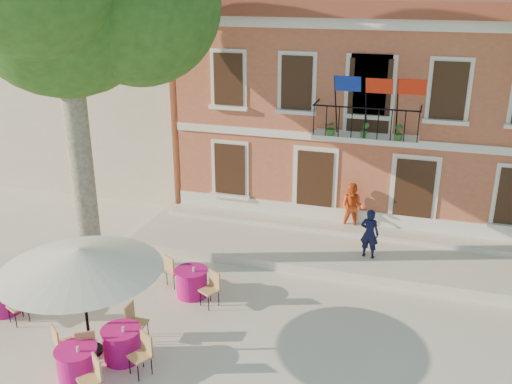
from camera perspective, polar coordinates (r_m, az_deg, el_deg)
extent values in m
plane|color=beige|center=(14.73, -0.69, -12.76)|extent=(90.00, 90.00, 0.00)
cube|color=#BB6843|center=(22.27, 12.24, 8.18)|extent=(13.00, 8.00, 7.00)
cube|color=brown|center=(21.81, 13.01, 17.84)|extent=(13.50, 8.50, 0.50)
cube|color=silver|center=(17.90, 11.80, 16.17)|extent=(13.30, 0.35, 0.35)
cube|color=silver|center=(17.95, 10.86, 5.36)|extent=(3.20, 0.90, 0.15)
cube|color=black|center=(17.34, 10.92, 8.23)|extent=(3.20, 0.04, 0.04)
cube|color=#0D2794|center=(16.97, 7.89, 10.73)|extent=(0.76, 0.27, 0.47)
cube|color=red|center=(16.85, 10.95, 10.48)|extent=(0.76, 0.29, 0.47)
cube|color=red|center=(16.78, 14.05, 10.21)|extent=(0.76, 0.27, 0.47)
imported|color=#26591E|center=(17.72, 7.59, 6.40)|extent=(0.43, 0.37, 0.48)
imported|color=#26591E|center=(17.59, 10.81, 6.11)|extent=(0.26, 0.21, 0.48)
imported|color=#26591E|center=(17.51, 14.07, 5.80)|extent=(0.27, 0.27, 0.48)
cube|color=beige|center=(26.80, -13.16, 9.06)|extent=(9.00, 9.00, 6.00)
cube|color=brown|center=(26.38, -13.74, 15.87)|extent=(9.40, 9.40, 0.40)
cube|color=silver|center=(18.05, 9.72, -5.86)|extent=(14.00, 3.40, 0.30)
cylinder|color=#A59E84|center=(16.53, -17.11, 2.91)|extent=(0.65, 0.65, 6.67)
cylinder|color=black|center=(14.18, -16.20, -14.97)|extent=(0.56, 0.56, 0.08)
cylinder|color=black|center=(13.57, -16.67, -11.06)|extent=(0.07, 0.07, 2.35)
cone|color=silver|center=(12.99, -17.22, -6.45)|extent=(3.57, 3.57, 0.52)
imported|color=black|center=(17.14, 11.29, -4.09)|extent=(0.61, 0.46, 1.52)
imported|color=#DA4D19|center=(18.79, 9.62, -1.54)|extent=(0.83, 0.66, 1.63)
cylinder|color=#C71280|center=(13.25, -17.44, -16.15)|extent=(0.84, 0.84, 0.75)
cylinder|color=#C71280|center=(13.03, -17.62, -14.79)|extent=(0.90, 0.90, 0.02)
cube|color=tan|center=(12.60, -16.34, -17.58)|extent=(0.59, 0.59, 0.95)
cube|color=tan|center=(13.79, -18.51, -14.17)|extent=(0.59, 0.59, 0.95)
cylinder|color=#C71280|center=(13.60, -13.26, -14.62)|extent=(0.84, 0.84, 0.75)
cylinder|color=#C71280|center=(13.39, -13.40, -13.27)|extent=(0.90, 0.90, 0.02)
cube|color=tan|center=(14.08, -11.77, -12.67)|extent=(0.42, 0.42, 0.95)
cube|color=tan|center=(13.59, -16.55, -14.48)|extent=(0.57, 0.57, 0.95)
cube|color=tan|center=(13.01, -11.54, -15.75)|extent=(0.57, 0.57, 0.95)
cylinder|color=#C71280|center=(16.26, -23.88, -9.71)|extent=(0.84, 0.84, 0.75)
cylinder|color=#C71280|center=(16.08, -24.08, -8.52)|extent=(0.90, 0.90, 0.02)
cube|color=tan|center=(16.74, -22.47, -8.22)|extent=(0.46, 0.46, 0.95)
cube|color=tan|center=(15.60, -22.74, -10.43)|extent=(0.56, 0.56, 0.95)
cylinder|color=#C71280|center=(15.71, -6.45, -9.01)|extent=(0.84, 0.84, 0.75)
cylinder|color=#C71280|center=(15.52, -6.51, -7.77)|extent=(0.90, 0.90, 0.02)
cube|color=tan|center=(15.14, -4.70, -9.72)|extent=(0.57, 0.57, 0.95)
cube|color=tan|center=(16.19, -8.10, -7.72)|extent=(0.57, 0.57, 0.95)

